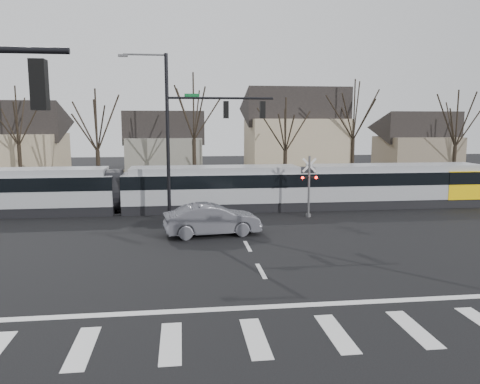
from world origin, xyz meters
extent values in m
plane|color=black|center=(0.00, 0.00, 0.00)|extent=(140.00, 140.00, 0.00)
cube|color=#38331E|center=(0.00, 32.00, 0.01)|extent=(140.00, 28.00, 0.01)
cube|color=silver|center=(-6.00, -4.00, 0.01)|extent=(0.60, 2.60, 0.01)
cube|color=silver|center=(-3.60, -4.00, 0.01)|extent=(0.60, 2.60, 0.01)
cube|color=silver|center=(-1.20, -4.00, 0.01)|extent=(0.60, 2.60, 0.01)
cube|color=silver|center=(1.20, -4.00, 0.01)|extent=(0.60, 2.60, 0.01)
cube|color=silver|center=(3.60, -4.00, 0.01)|extent=(0.60, 2.60, 0.01)
cube|color=silver|center=(0.00, -1.80, 0.01)|extent=(28.00, 0.35, 0.01)
cube|color=silver|center=(0.00, 2.00, 0.01)|extent=(0.18, 2.00, 0.01)
cube|color=silver|center=(0.00, 6.00, 0.01)|extent=(0.18, 2.00, 0.01)
cube|color=silver|center=(0.00, 10.00, 0.01)|extent=(0.18, 2.00, 0.01)
cube|color=silver|center=(0.00, 14.00, 0.01)|extent=(0.18, 2.00, 0.01)
cube|color=silver|center=(0.00, 18.00, 0.01)|extent=(0.18, 2.00, 0.01)
cube|color=silver|center=(0.00, 22.00, 0.01)|extent=(0.18, 2.00, 0.01)
cube|color=silver|center=(0.00, 26.00, 0.01)|extent=(0.18, 2.00, 0.01)
cube|color=silver|center=(0.00, 30.00, 0.01)|extent=(0.18, 2.00, 0.01)
cube|color=#59595E|center=(0.00, 15.10, 0.03)|extent=(90.00, 0.12, 0.06)
cube|color=#59595E|center=(0.00, 16.50, 0.03)|extent=(90.00, 0.12, 0.06)
cube|color=gray|center=(-14.60, 16.00, 1.54)|extent=(13.72, 2.95, 3.08)
cube|color=black|center=(-14.60, 16.00, 2.16)|extent=(13.74, 3.00, 0.90)
cube|color=gray|center=(-0.88, 16.00, 1.54)|extent=(12.66, 2.95, 3.08)
cube|color=black|center=(-0.88, 16.00, 2.16)|extent=(12.68, 3.00, 0.90)
cube|color=gray|center=(12.31, 16.00, 1.54)|extent=(13.72, 2.95, 3.08)
cube|color=black|center=(12.31, 16.00, 2.16)|extent=(13.74, 3.00, 0.90)
cube|color=yellow|center=(17.48, 16.00, 1.64)|extent=(3.38, 3.02, 2.06)
imported|color=#55555D|center=(-1.59, 8.59, 0.86)|extent=(3.15, 5.69, 1.72)
cube|color=black|center=(-6.15, -6.00, 6.90)|extent=(0.32, 0.32, 1.05)
sphere|color=#FF0C07|center=(-6.15, -6.00, 7.23)|extent=(0.22, 0.22, 0.22)
cylinder|color=black|center=(-4.00, 12.50, 5.10)|extent=(0.22, 0.22, 10.20)
cylinder|color=black|center=(-4.00, 12.50, 0.15)|extent=(0.44, 0.44, 0.30)
cylinder|color=black|center=(-0.75, 12.50, 7.60)|extent=(6.50, 0.14, 0.14)
cube|color=#0C5926|center=(-2.50, 12.50, 7.75)|extent=(0.90, 0.03, 0.22)
cube|color=black|center=(-0.42, 12.50, 6.90)|extent=(0.32, 0.32, 1.05)
sphere|color=#FF0C07|center=(-0.42, 12.50, 7.23)|extent=(0.22, 0.22, 0.22)
cube|color=black|center=(1.85, 12.50, 6.90)|extent=(0.32, 0.32, 1.05)
sphere|color=#FF0C07|center=(1.85, 12.50, 7.23)|extent=(0.22, 0.22, 0.22)
cube|color=#59595B|center=(-6.50, 12.50, 10.02)|extent=(0.55, 0.22, 0.14)
cylinder|color=#59595B|center=(5.00, 12.80, 2.00)|extent=(0.14, 0.14, 4.00)
cylinder|color=#59595B|center=(5.00, 12.80, 0.10)|extent=(0.36, 0.36, 0.20)
cube|color=silver|center=(5.00, 12.80, 3.40)|extent=(0.95, 0.04, 0.95)
cube|color=silver|center=(5.00, 12.80, 3.40)|extent=(0.95, 0.04, 0.95)
cube|color=black|center=(5.00, 12.80, 2.60)|extent=(1.00, 0.10, 0.12)
sphere|color=#FF0C07|center=(4.55, 12.72, 2.60)|extent=(0.18, 0.18, 0.18)
sphere|color=#FF0C07|center=(5.45, 12.72, 2.60)|extent=(0.18, 0.18, 0.18)
cube|color=tan|center=(-20.00, 34.00, 2.50)|extent=(9.00, 8.00, 5.00)
cube|color=slate|center=(-5.00, 36.00, 2.25)|extent=(8.00, 7.00, 4.50)
cube|color=tan|center=(9.00, 33.00, 3.25)|extent=(10.00, 8.00, 6.50)
cube|color=#6C6050|center=(24.00, 35.00, 2.25)|extent=(8.00, 7.00, 4.50)
camera|label=1|loc=(-3.22, -16.48, 6.11)|focal=35.00mm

